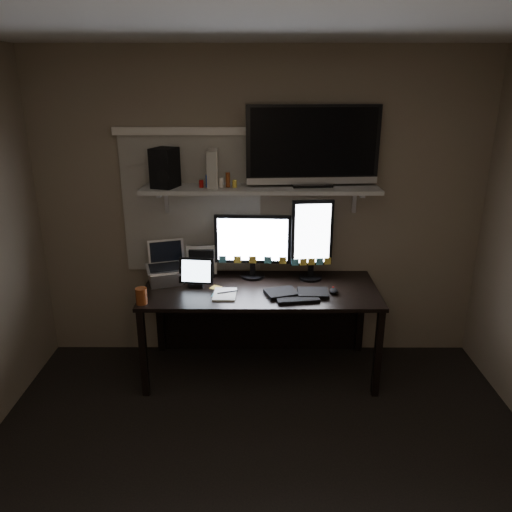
{
  "coord_description": "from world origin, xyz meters",
  "views": [
    {
      "loc": [
        -0.03,
        -2.12,
        2.23
      ],
      "look_at": [
        -0.03,
        1.25,
        1.05
      ],
      "focal_mm": 35.0,
      "sensor_mm": 36.0,
      "label": 1
    }
  ],
  "objects_px": {
    "keyboard": "(297,293)",
    "tv": "(313,146)",
    "laptop": "(165,264)",
    "desk": "(260,302)",
    "cup": "(141,296)",
    "game_console": "(213,168)",
    "speaker": "(165,168)",
    "mouse": "(334,291)",
    "monitor_landscape": "(253,246)",
    "monitor_portrait": "(312,240)",
    "tablet": "(196,272)"
  },
  "relations": [
    {
      "from": "keyboard",
      "to": "tv",
      "type": "distance_m",
      "value": 1.1
    },
    {
      "from": "laptop",
      "to": "desk",
      "type": "bearing_deg",
      "value": -15.91
    },
    {
      "from": "tv",
      "to": "laptop",
      "type": "bearing_deg",
      "value": -177.35
    },
    {
      "from": "cup",
      "to": "game_console",
      "type": "bearing_deg",
      "value": 46.23
    },
    {
      "from": "laptop",
      "to": "speaker",
      "type": "xyz_separation_m",
      "value": [
        0.03,
        0.08,
        0.74
      ]
    },
    {
      "from": "desk",
      "to": "speaker",
      "type": "height_order",
      "value": "speaker"
    },
    {
      "from": "game_console",
      "to": "speaker",
      "type": "xyz_separation_m",
      "value": [
        -0.36,
        -0.04,
        0.01
      ]
    },
    {
      "from": "keyboard",
      "to": "mouse",
      "type": "relative_size",
      "value": 4.76
    },
    {
      "from": "monitor_landscape",
      "to": "laptop",
      "type": "xyz_separation_m",
      "value": [
        -0.69,
        -0.14,
        -0.11
      ]
    },
    {
      "from": "monitor_landscape",
      "to": "mouse",
      "type": "relative_size",
      "value": 6.11
    },
    {
      "from": "tv",
      "to": "game_console",
      "type": "height_order",
      "value": "tv"
    },
    {
      "from": "monitor_landscape",
      "to": "monitor_portrait",
      "type": "relative_size",
      "value": 0.92
    },
    {
      "from": "laptop",
      "to": "game_console",
      "type": "xyz_separation_m",
      "value": [
        0.39,
        0.13,
        0.73
      ]
    },
    {
      "from": "cup",
      "to": "game_console",
      "type": "distance_m",
      "value": 1.09
    },
    {
      "from": "cup",
      "to": "tv",
      "type": "distance_m",
      "value": 1.67
    },
    {
      "from": "game_console",
      "to": "desk",
      "type": "bearing_deg",
      "value": -19.53
    },
    {
      "from": "tablet",
      "to": "cup",
      "type": "bearing_deg",
      "value": -131.74
    },
    {
      "from": "monitor_landscape",
      "to": "monitor_portrait",
      "type": "distance_m",
      "value": 0.47
    },
    {
      "from": "tablet",
      "to": "tv",
      "type": "xyz_separation_m",
      "value": [
        0.88,
        0.2,
        0.93
      ]
    },
    {
      "from": "monitor_portrait",
      "to": "tv",
      "type": "height_order",
      "value": "tv"
    },
    {
      "from": "monitor_landscape",
      "to": "game_console",
      "type": "xyz_separation_m",
      "value": [
        -0.3,
        -0.01,
        0.62
      ]
    },
    {
      "from": "desk",
      "to": "monitor_landscape",
      "type": "xyz_separation_m",
      "value": [
        -0.06,
        0.11,
        0.44
      ]
    },
    {
      "from": "laptop",
      "to": "game_console",
      "type": "distance_m",
      "value": 0.84
    },
    {
      "from": "monitor_landscape",
      "to": "cup",
      "type": "distance_m",
      "value": 0.97
    },
    {
      "from": "tablet",
      "to": "monitor_landscape",
      "type": "bearing_deg",
      "value": 31.23
    },
    {
      "from": "monitor_portrait",
      "to": "cup",
      "type": "distance_m",
      "value": 1.38
    },
    {
      "from": "laptop",
      "to": "speaker",
      "type": "bearing_deg",
      "value": 50.66
    },
    {
      "from": "tablet",
      "to": "speaker",
      "type": "height_order",
      "value": "speaker"
    },
    {
      "from": "tablet",
      "to": "laptop",
      "type": "distance_m",
      "value": 0.27
    },
    {
      "from": "monitor_landscape",
      "to": "tv",
      "type": "relative_size",
      "value": 0.61
    },
    {
      "from": "tv",
      "to": "desk",
      "type": "bearing_deg",
      "value": -167.89
    },
    {
      "from": "tablet",
      "to": "tv",
      "type": "height_order",
      "value": "tv"
    },
    {
      "from": "desk",
      "to": "mouse",
      "type": "xyz_separation_m",
      "value": [
        0.55,
        -0.22,
        0.19
      ]
    },
    {
      "from": "speaker",
      "to": "tv",
      "type": "bearing_deg",
      "value": 22.14
    },
    {
      "from": "monitor_landscape",
      "to": "cup",
      "type": "height_order",
      "value": "monitor_landscape"
    },
    {
      "from": "monitor_portrait",
      "to": "mouse",
      "type": "relative_size",
      "value": 6.62
    },
    {
      "from": "tablet",
      "to": "cup",
      "type": "relative_size",
      "value": 2.24
    },
    {
      "from": "keyboard",
      "to": "speaker",
      "type": "bearing_deg",
      "value": 153.98
    },
    {
      "from": "mouse",
      "to": "cup",
      "type": "xyz_separation_m",
      "value": [
        -1.4,
        -0.19,
        0.04
      ]
    },
    {
      "from": "tablet",
      "to": "keyboard",
      "type": "bearing_deg",
      "value": -5.77
    },
    {
      "from": "mouse",
      "to": "tv",
      "type": "height_order",
      "value": "tv"
    },
    {
      "from": "keyboard",
      "to": "cup",
      "type": "height_order",
      "value": "cup"
    },
    {
      "from": "mouse",
      "to": "tablet",
      "type": "bearing_deg",
      "value": 175.66
    },
    {
      "from": "cup",
      "to": "laptop",
      "type": "bearing_deg",
      "value": 75.01
    },
    {
      "from": "monitor_portrait",
      "to": "mouse",
      "type": "xyz_separation_m",
      "value": [
        0.15,
        -0.3,
        -0.31
      ]
    },
    {
      "from": "monitor_landscape",
      "to": "mouse",
      "type": "bearing_deg",
      "value": -25.51
    },
    {
      "from": "keyboard",
      "to": "laptop",
      "type": "distance_m",
      "value": 1.06
    },
    {
      "from": "keyboard",
      "to": "desk",
      "type": "bearing_deg",
      "value": 128.67
    },
    {
      "from": "desk",
      "to": "laptop",
      "type": "relative_size",
      "value": 5.65
    },
    {
      "from": "monitor_landscape",
      "to": "keyboard",
      "type": "distance_m",
      "value": 0.56
    }
  ]
}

